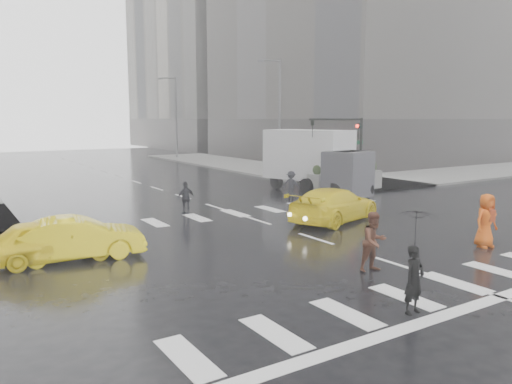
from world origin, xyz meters
TOP-DOWN VIEW (x-y plane):
  - ground at (0.00, 0.00)m, footprint 120.00×120.00m
  - sidewalk_ne at (19.50, 17.50)m, footprint 35.00×35.00m
  - building_ne_far at (29.00, 56.00)m, footprint 26.05×26.05m
  - road_markings at (0.00, 0.00)m, footprint 18.00×48.00m
  - traffic_signal_pole at (9.01, 8.01)m, footprint 4.45×0.42m
  - street_lamp_near at (10.87, 18.00)m, footprint 2.15×0.22m
  - street_lamp_far at (10.87, 38.00)m, footprint 2.15×0.22m
  - planter_west at (7.00, 8.20)m, footprint 1.10×1.10m
  - planter_mid at (9.00, 8.20)m, footprint 1.10×1.10m
  - planter_east at (11.00, 8.20)m, footprint 1.10×1.10m
  - pedestrian_black at (-2.67, -6.80)m, footprint 1.02×1.04m
  - pedestrian_brown at (-1.09, -4.00)m, footprint 0.90×0.72m
  - pedestrian_orange at (4.21, -4.11)m, footprint 0.97×0.67m
  - pedestrian_far_a at (-2.06, 7.02)m, footprint 0.95×0.63m
  - pedestrian_far_b at (5.06, 8.39)m, footprint 1.07×1.08m
  - taxi_front at (-8.87, 2.13)m, footprint 4.06×1.72m
  - taxi_mid at (-8.11, 2.00)m, footprint 4.28×2.02m
  - taxi_rear at (2.69, 2.04)m, footprint 4.92×3.37m
  - box_truck at (7.50, 8.95)m, footprint 2.65×7.08m

SIDE VIEW (x-z plane):
  - ground at x=0.00m, z-range 0.00..0.00m
  - road_markings at x=0.00m, z-range 0.00..0.01m
  - sidewalk_ne at x=19.50m, z-range 0.00..0.15m
  - taxi_mid at x=-8.11m, z-range 0.00..1.36m
  - taxi_front at x=-8.87m, z-range 0.00..1.37m
  - taxi_rear at x=2.69m, z-range 0.00..1.48m
  - pedestrian_far_b at x=5.06m, z-range 0.00..1.51m
  - pedestrian_far_a at x=-2.06m, z-range 0.00..1.55m
  - pedestrian_brown at x=-1.09m, z-range 0.00..1.77m
  - pedestrian_orange at x=4.21m, z-range 0.00..1.89m
  - planter_west at x=7.00m, z-range 0.08..1.88m
  - planter_mid at x=9.00m, z-range 0.08..1.88m
  - planter_east at x=11.00m, z-range 0.08..1.88m
  - pedestrian_black at x=-2.67m, z-range 0.42..2.85m
  - box_truck at x=7.50m, z-range 0.13..3.89m
  - traffic_signal_pole at x=9.01m, z-range 0.97..5.47m
  - street_lamp_near at x=10.87m, z-range 0.45..9.45m
  - street_lamp_far at x=10.87m, z-range 0.45..9.45m
  - building_ne_far at x=29.00m, z-range -1.73..34.27m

